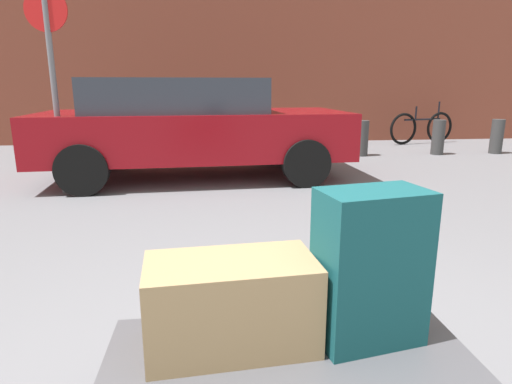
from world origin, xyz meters
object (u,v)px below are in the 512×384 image
luggage_cart (291,380)px  no_parking_sign (52,70)px  bicycle_leaning (422,128)px  bollard_kerb_mid (438,137)px  bollard_kerb_near (362,138)px  bollard_kerb_far (497,136)px  suitcase_teal_rear_left (370,267)px  parked_car (191,126)px  duffel_bag_tan_center (231,303)px

luggage_cart → no_parking_sign: size_ratio=0.57×
bicycle_leaning → bollard_kerb_mid: (-0.47, -1.61, -0.03)m
bollard_kerb_near → bollard_kerb_far: bearing=0.0°
suitcase_teal_rear_left → bicycle_leaning: size_ratio=0.35×
luggage_cart → bollard_kerb_far: (5.42, 6.69, 0.07)m
no_parking_sign → suitcase_teal_rear_left: bearing=-59.2°
suitcase_teal_rear_left → bollard_kerb_mid: 7.62m
parked_car → bollard_kerb_near: 3.63m
suitcase_teal_rear_left → bollard_kerb_near: bearing=59.5°
suitcase_teal_rear_left → bollard_kerb_near: 6.97m
bollard_kerb_near → bicycle_leaning: bearing=38.6°
bollard_kerb_mid → bollard_kerb_far: same height
duffel_bag_tan_center → no_parking_sign: 4.60m
bollard_kerb_mid → luggage_cart: bearing=-122.1°
parked_car → no_parking_sign: (-1.58, -0.77, 0.74)m
duffel_bag_tan_center → parked_car: size_ratio=0.15×
duffel_bag_tan_center → bicycle_leaning: bearing=54.5°
suitcase_teal_rear_left → duffel_bag_tan_center: size_ratio=0.95×
parked_car → bollard_kerb_far: bearing=15.9°
suitcase_teal_rear_left → no_parking_sign: bearing=109.8°
luggage_cart → suitcase_teal_rear_left: size_ratio=2.26×
suitcase_teal_rear_left → bollard_kerb_far: (5.10, 6.56, -0.31)m
duffel_bag_tan_center → bollard_kerb_mid: bearing=51.4°
suitcase_teal_rear_left → bollard_kerb_mid: suitcase_teal_rear_left is taller
luggage_cart → suitcase_teal_rear_left: suitcase_teal_rear_left is taller
bollard_kerb_near → bollard_kerb_far: 2.77m
bicycle_leaning → bollard_kerb_mid: 1.67m
suitcase_teal_rear_left → bicycle_leaning: bicycle_leaning is taller
duffel_bag_tan_center → bollard_kerb_near: size_ratio=0.95×
bicycle_leaning → no_parking_sign: no_parking_sign is taller
bollard_kerb_near → bollard_kerb_mid: bearing=0.0°
parked_car → duffel_bag_tan_center: bearing=-86.3°
no_parking_sign → bollard_kerb_far: bearing=18.1°
duffel_bag_tan_center → bollard_kerb_far: 8.64m
parked_car → bollard_kerb_far: 6.20m
luggage_cart → bollard_kerb_far: bollard_kerb_far is taller
suitcase_teal_rear_left → duffel_bag_tan_center: (-0.54, 0.02, -0.13)m
bollard_kerb_far → no_parking_sign: no_parking_sign is taller
suitcase_teal_rear_left → bollard_kerb_near: size_ratio=0.90×
luggage_cart → bollard_kerb_near: 7.20m
duffel_bag_tan_center → bollard_kerb_mid: duffel_bag_tan_center is taller
parked_car → bollard_kerb_mid: 5.03m
luggage_cart → no_parking_sign: bearing=116.6°
bicycle_leaning → parked_car: bearing=-147.5°
duffel_bag_tan_center → no_parking_sign: (-1.90, 4.07, 0.98)m
bollard_kerb_near → suitcase_teal_rear_left: bearing=-109.5°
luggage_cart → parked_car: bearing=96.0°
suitcase_teal_rear_left → bicycle_leaning: bearing=51.0°
luggage_cart → duffel_bag_tan_center: bearing=144.6°
suitcase_teal_rear_left → bollard_kerb_far: size_ratio=0.90×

